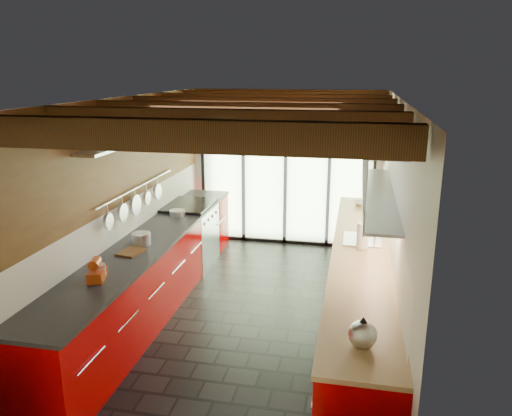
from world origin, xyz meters
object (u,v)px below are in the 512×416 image
object	(u,v)px
kettle	(363,333)
paper_towel	(362,236)
stand_mixer	(97,271)
soap_bottle	(362,231)
bowl	(362,203)

from	to	relation	value
kettle	paper_towel	size ratio (longest dim) A/B	0.76
stand_mixer	paper_towel	size ratio (longest dim) A/B	0.78
paper_towel	soap_bottle	size ratio (longest dim) A/B	1.94
kettle	soap_bottle	distance (m)	2.53
bowl	kettle	bearing A→B (deg)	-90.00
stand_mixer	paper_towel	xyz separation A→B (m)	(2.54, 1.41, 0.06)
kettle	bowl	xyz separation A→B (m)	(0.00, 4.08, -0.08)
soap_bottle	kettle	bearing A→B (deg)	-90.00
paper_towel	stand_mixer	bearing A→B (deg)	-150.90
kettle	bowl	world-z (taller)	kettle
paper_towel	bowl	xyz separation A→B (m)	(0.00, 1.94, -0.12)
paper_towel	soap_bottle	distance (m)	0.39
stand_mixer	paper_towel	distance (m)	2.91
stand_mixer	kettle	xyz separation A→B (m)	(2.54, -0.73, 0.02)
kettle	paper_towel	xyz separation A→B (m)	(-0.00, 2.14, 0.04)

